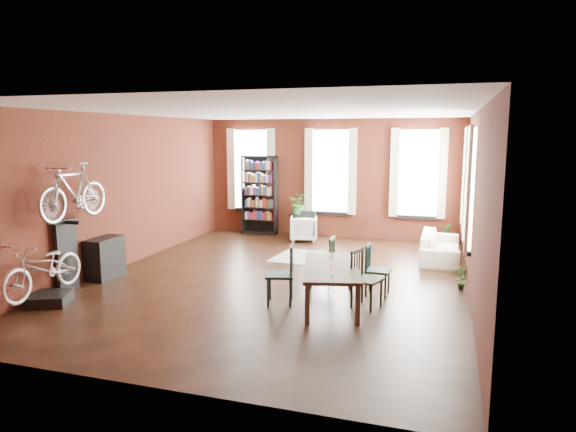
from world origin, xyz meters
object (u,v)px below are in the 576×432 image
at_px(dining_chair_a, 280,275).
at_px(console_table, 105,258).
at_px(dining_chair_b, 323,260).
at_px(dining_chair_d, 378,270).
at_px(dining_table, 331,285).
at_px(dining_chair_c, 367,279).
at_px(bike_trainer, 49,299).
at_px(bookshelf, 260,195).
at_px(bicycle_floor, 42,243).
at_px(plant_stand, 298,226).
at_px(cream_sofa, 441,242).
at_px(white_armchair, 304,227).

height_order(dining_chair_a, console_table, dining_chair_a).
relative_size(dining_chair_a, dining_chair_b, 1.12).
bearing_deg(console_table, dining_chair_d, 5.45).
distance_m(dining_table, dining_chair_d, 1.01).
height_order(dining_chair_a, dining_chair_c, dining_chair_a).
xyz_separation_m(bike_trainer, console_table, (-0.10, 1.62, 0.31)).
bearing_deg(bookshelf, dining_table, -58.92).
bearing_deg(bicycle_floor, dining_chair_b, 32.70).
bearing_deg(bike_trainer, bookshelf, 80.22).
height_order(dining_chair_c, console_table, dining_chair_c).
relative_size(bike_trainer, console_table, 0.77).
xyz_separation_m(dining_table, dining_chair_b, (-0.43, 1.23, 0.11)).
bearing_deg(console_table, dining_table, -3.24).
xyz_separation_m(dining_chair_b, bike_trainer, (-4.03, -2.59, -0.35)).
height_order(dining_chair_a, plant_stand, dining_chair_a).
bearing_deg(plant_stand, bookshelf, 168.55).
bearing_deg(dining_chair_a, cream_sofa, 133.43).
relative_size(bookshelf, bike_trainer, 3.59).
height_order(dining_table, bicycle_floor, bicycle_floor).
height_order(dining_chair_a, bike_trainer, dining_chair_a).
height_order(bookshelf, white_armchair, bookshelf).
bearing_deg(dining_chair_a, plant_stand, 179.00).
relative_size(dining_chair_c, plant_stand, 1.46).
bearing_deg(dining_chair_c, bicycle_floor, 125.60).
bearing_deg(bookshelf, dining_chair_c, -54.47).
distance_m(dining_table, plant_stand, 5.63).
height_order(dining_chair_b, bookshelf, bookshelf).
height_order(dining_table, console_table, console_table).
bearing_deg(bookshelf, white_armchair, -22.07).
xyz_separation_m(dining_chair_d, bicycle_floor, (-5.15, -2.16, 0.59)).
relative_size(dining_chair_b, bookshelf, 0.40).
bearing_deg(white_armchair, bike_trainer, 52.36).
height_order(dining_table, bike_trainer, dining_table).
bearing_deg(dining_chair_b, bicycle_floor, -55.59).
height_order(dining_chair_d, bicycle_floor, bicycle_floor).
relative_size(bookshelf, bicycle_floor, 1.29).
height_order(dining_chair_b, cream_sofa, dining_chair_b).
height_order(dining_chair_c, cream_sofa, dining_chair_c).
bearing_deg(dining_chair_d, cream_sofa, -15.35).
xyz_separation_m(dining_chair_d, white_armchair, (-2.49, 4.11, -0.09)).
xyz_separation_m(dining_chair_c, plant_stand, (-2.68, 5.17, -0.15)).
height_order(plant_stand, bicycle_floor, bicycle_floor).
xyz_separation_m(white_armchair, console_table, (-2.74, -4.61, 0.04)).
distance_m(dining_table, cream_sofa, 4.11).
height_order(dining_chair_a, cream_sofa, dining_chair_a).
height_order(cream_sofa, plant_stand, cream_sofa).
distance_m(dining_chair_a, bicycle_floor, 3.89).
height_order(dining_table, dining_chair_d, dining_chair_d).
height_order(dining_chair_b, white_armchair, dining_chair_b).
bearing_deg(console_table, white_armchair, 59.31).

